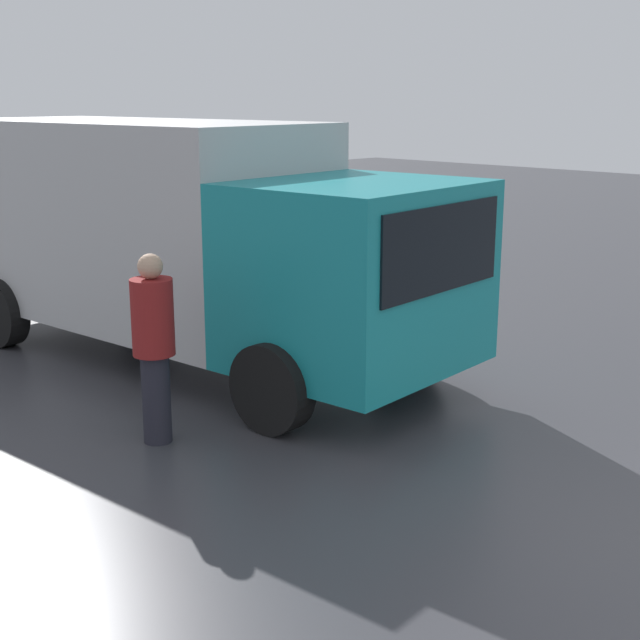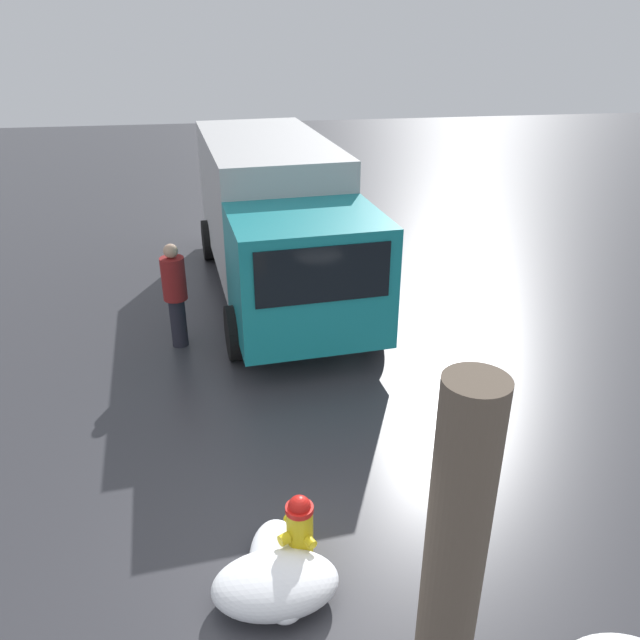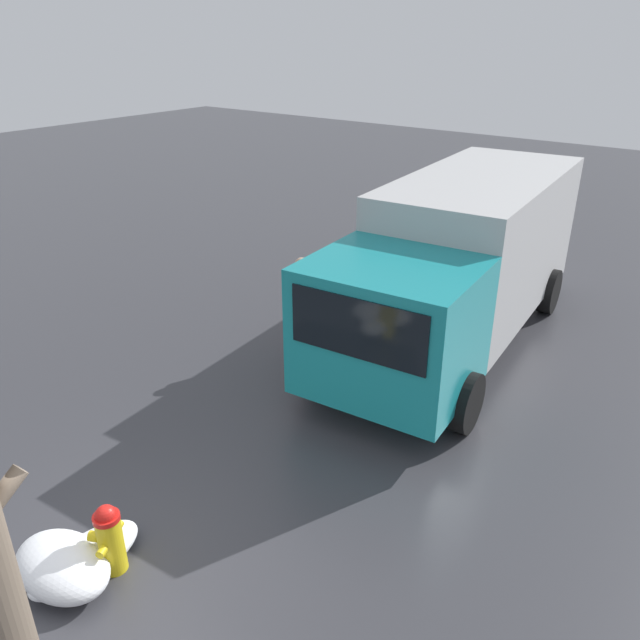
# 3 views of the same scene
# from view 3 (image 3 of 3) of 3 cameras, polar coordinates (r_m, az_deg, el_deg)

# --- Properties ---
(ground_plane) EXTENTS (60.00, 60.00, 0.00)m
(ground_plane) POSITION_cam_3_polar(r_m,az_deg,el_deg) (7.57, -18.16, -20.74)
(ground_plane) COLOR #38383D
(fire_hydrant) EXTENTS (0.46, 0.38, 0.85)m
(fire_hydrant) POSITION_cam_3_polar(r_m,az_deg,el_deg) (7.27, -18.67, -18.32)
(fire_hydrant) COLOR yellow
(fire_hydrant) RESTS_ON ground_plane
(delivery_truck) EXTENTS (7.43, 3.11, 2.89)m
(delivery_truck) POSITION_cam_3_polar(r_m,az_deg,el_deg) (11.30, 12.75, 5.51)
(delivery_truck) COLOR teal
(delivery_truck) RESTS_ON ground_plane
(pedestrian) EXTENTS (0.39, 0.39, 1.81)m
(pedestrian) POSITION_cam_3_polar(r_m,az_deg,el_deg) (10.69, -1.67, 1.56)
(pedestrian) COLOR #23232D
(pedestrian) RESTS_ON ground_plane
(snow_pile_by_hydrant) EXTENTS (0.80, 1.22, 0.41)m
(snow_pile_by_hydrant) POSITION_cam_3_polar(r_m,az_deg,el_deg) (7.49, -22.50, -20.04)
(snow_pile_by_hydrant) COLOR white
(snow_pile_by_hydrant) RESTS_ON ground_plane
(snow_pile_curbside) EXTENTS (1.29, 0.61, 0.32)m
(snow_pile_curbside) POSITION_cam_3_polar(r_m,az_deg,el_deg) (7.54, -20.65, -19.71)
(snow_pile_curbside) COLOR white
(snow_pile_curbside) RESTS_ON ground_plane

